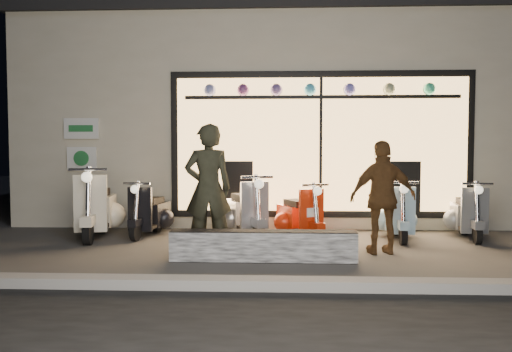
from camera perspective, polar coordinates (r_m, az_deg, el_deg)
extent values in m
plane|color=#383533|center=(7.26, 2.24, -8.56)|extent=(40.00, 40.00, 0.00)
cube|color=slate|center=(5.30, 2.11, -12.26)|extent=(40.00, 0.25, 0.12)
cube|color=beige|center=(12.13, 2.41, 5.57)|extent=(10.00, 6.00, 4.00)
cube|color=black|center=(12.40, 2.43, 15.32)|extent=(10.20, 6.20, 0.20)
cube|color=black|center=(9.13, 7.38, 3.57)|extent=(5.45, 0.06, 2.65)
cube|color=#FFBF6B|center=(9.09, 7.40, 3.58)|extent=(5.20, 0.04, 2.40)
cube|color=black|center=(9.10, 7.46, 8.94)|extent=(4.90, 0.06, 0.06)
cube|color=white|center=(9.79, -19.34, 5.15)|extent=(0.65, 0.04, 0.38)
cube|color=white|center=(9.78, -19.28, 1.93)|extent=(0.55, 0.04, 0.42)
cube|color=black|center=(6.59, 0.82, -7.98)|extent=(2.43, 0.28, 0.40)
cylinder|color=black|center=(7.73, 0.33, -6.58)|extent=(0.21, 0.35, 0.33)
cylinder|color=black|center=(8.66, -1.83, -5.55)|extent=(0.23, 0.35, 0.33)
cube|color=silver|center=(7.87, -0.17, -3.59)|extent=(0.45, 0.23, 0.81)
cube|color=silver|center=(8.53, -1.64, -4.27)|extent=(0.64, 0.79, 0.45)
cube|color=black|center=(8.41, -1.44, -2.49)|extent=(0.46, 0.61, 0.12)
sphere|color=#FFF2CC|center=(7.63, 0.36, -0.90)|extent=(0.19, 0.19, 0.15)
cylinder|color=black|center=(7.67, 6.97, -6.83)|extent=(0.20, 0.31, 0.30)
cylinder|color=black|center=(8.44, 4.09, -5.91)|extent=(0.22, 0.32, 0.30)
cube|color=#B2250B|center=(7.78, 6.34, -4.13)|extent=(0.39, 0.22, 0.72)
cube|color=#B2250B|center=(8.33, 4.36, -4.74)|extent=(0.59, 0.71, 0.40)
cube|color=black|center=(8.22, 4.64, -3.12)|extent=(0.43, 0.55, 0.11)
sphere|color=#FFF2CC|center=(7.57, 7.04, -1.72)|extent=(0.17, 0.17, 0.13)
cylinder|color=black|center=(8.21, -13.62, -6.23)|extent=(0.13, 0.31, 0.30)
cylinder|color=black|center=(9.01, -11.28, -5.40)|extent=(0.15, 0.31, 0.30)
cube|color=black|center=(8.33, -13.12, -3.73)|extent=(0.41, 0.12, 0.72)
cube|color=black|center=(8.90, -11.51, -4.30)|extent=(0.45, 0.66, 0.40)
cube|color=black|center=(8.79, -11.74, -2.79)|extent=(0.32, 0.52, 0.11)
sphere|color=#FFF2CC|center=(8.13, -13.71, -1.48)|extent=(0.15, 0.15, 0.13)
cylinder|color=black|center=(8.07, -18.65, -6.20)|extent=(0.17, 0.39, 0.37)
cylinder|color=black|center=(9.14, -17.31, -5.11)|extent=(0.19, 0.39, 0.37)
cube|color=beige|center=(8.24, -18.39, -3.00)|extent=(0.51, 0.16, 0.90)
cube|color=beige|center=(9.00, -17.45, -3.76)|extent=(0.59, 0.84, 0.51)
cube|color=black|center=(8.87, -17.61, -1.86)|extent=(0.41, 0.66, 0.13)
sphere|color=#FFF2CC|center=(7.97, -18.77, -0.12)|extent=(0.19, 0.19, 0.16)
cylinder|color=black|center=(7.98, 16.48, -6.50)|extent=(0.12, 0.32, 0.31)
cylinder|color=black|center=(8.86, 15.53, -5.54)|extent=(0.13, 0.32, 0.31)
cube|color=#93BCD1|center=(8.11, 16.30, -3.81)|extent=(0.42, 0.10, 0.75)
cube|color=#93BCD1|center=(8.75, 15.63, -4.40)|extent=(0.43, 0.66, 0.42)
cube|color=black|center=(8.63, 15.75, -2.80)|extent=(0.29, 0.53, 0.11)
sphere|color=#FFF2CC|center=(7.88, 16.57, -1.43)|extent=(0.15, 0.15, 0.14)
cylinder|color=black|center=(8.45, 23.99, -6.14)|extent=(0.13, 0.31, 0.30)
cylinder|color=black|center=(9.30, 22.63, -5.29)|extent=(0.14, 0.31, 0.30)
cube|color=slate|center=(8.58, 23.73, -3.66)|extent=(0.41, 0.11, 0.73)
cube|color=slate|center=(9.19, 22.78, -4.22)|extent=(0.45, 0.66, 0.41)
cube|color=black|center=(9.08, 22.94, -2.73)|extent=(0.31, 0.52, 0.11)
sphere|color=#FFF2CC|center=(8.36, 24.10, -1.46)|extent=(0.15, 0.15, 0.13)
imported|color=black|center=(7.10, -5.49, -1.41)|extent=(0.74, 0.56, 1.82)
imported|color=brown|center=(7.17, 14.33, -2.38)|extent=(0.97, 0.50, 1.59)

